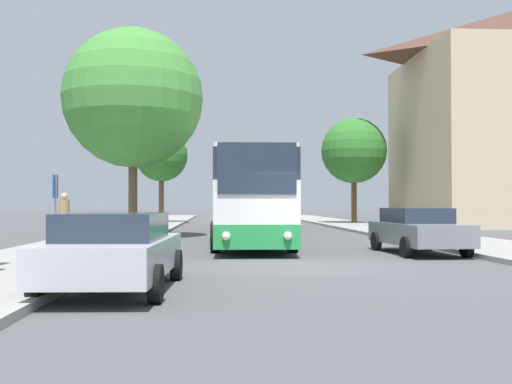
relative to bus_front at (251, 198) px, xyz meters
The scene contains 11 objects.
ground_plane 7.98m from the bus_front, 81.83° to the right, with size 300.00×300.00×0.00m, color #4C4C4F.
sidewalk_left 9.85m from the bus_front, 127.42° to the right, with size 4.00×120.00×0.15m, color gray.
bus_front is the anchor object (origin of this frame).
bus_middle 14.31m from the bus_front, 89.44° to the left, with size 2.99×11.40×3.39m.
parked_car_left_curb 12.06m from the bus_front, 104.78° to the right, with size 2.18×4.70×1.40m.
parked_car_right_near 6.55m from the bus_front, 39.29° to the right, with size 2.17×4.61×1.43m.
bus_stop_sign 8.66m from the bus_front, 128.96° to the right, with size 0.08×0.45×2.21m.
pedestrian_waiting_near 6.75m from the bus_front, 162.68° to the right, with size 0.36×0.36×1.78m.
tree_left_near 25.08m from the bus_front, 103.13° to the left, with size 4.06×4.06×7.20m.
tree_left_far 8.42m from the bus_front, 136.20° to the left, with size 6.32×6.32×9.37m.
tree_right_near 23.22m from the bus_front, 67.44° to the left, with size 4.84×4.84×7.77m.
Camera 1 is at (-2.34, -14.79, 1.56)m, focal length 42.00 mm.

